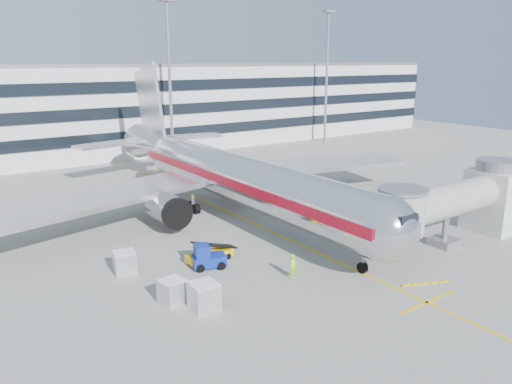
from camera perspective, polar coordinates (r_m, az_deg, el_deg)
ground at (r=45.86m, az=4.71°, el=-5.87°), size 180.00×180.00×0.00m
lead_in_line at (r=53.47m, az=-2.14°, el=-2.77°), size 0.25×70.00×0.01m
stop_bar at (r=37.14m, az=18.92°, el=-11.85°), size 6.00×0.25×0.01m
main_jet at (r=53.76m, az=-3.18°, el=1.99°), size 50.95×48.70×16.06m
jet_bridge at (r=48.50m, az=22.19°, el=-0.98°), size 17.80×4.50×7.00m
terminal at (r=95.26m, az=-18.30°, el=9.07°), size 150.00×24.25×15.60m
light_mast_centre at (r=82.89m, az=-9.88°, el=13.74°), size 2.40×1.20×25.45m
light_mast_east at (r=102.22m, az=8.12°, el=13.98°), size 2.40×1.20×25.45m
belt_loader at (r=41.82m, az=-5.35°, el=-7.16°), size 4.17×1.72×1.97m
baggage_tug at (r=40.46m, az=-5.65°, el=-7.48°), size 2.98×2.33×1.98m
cargo_container_left at (r=35.29m, az=-9.51°, el=-11.13°), size 1.84×1.84×1.70m
cargo_container_right at (r=40.74m, az=-14.77°, el=-7.75°), size 1.91×1.91×1.74m
cargo_container_front at (r=34.17m, az=-5.95°, el=-11.74°), size 1.84×1.84×1.86m
ramp_worker at (r=38.53m, az=4.26°, el=-8.46°), size 0.80×0.64×1.93m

